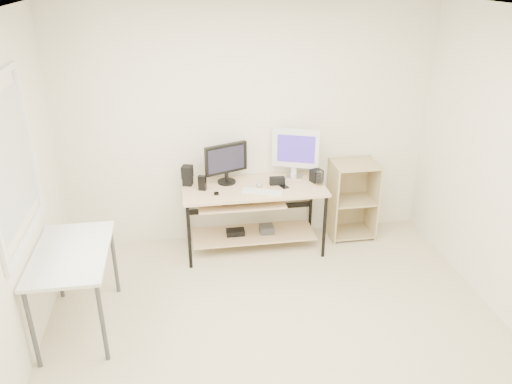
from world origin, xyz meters
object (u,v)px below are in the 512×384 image
object	(u,v)px
audio_controller	(202,183)
side_table	(72,260)
desk	(252,205)
white_imac	(296,150)
black_monitor	(226,161)
shelf_unit	(351,198)

from	to	relation	value
audio_controller	side_table	bearing A→B (deg)	-112.81
desk	white_imac	world-z (taller)	white_imac
side_table	black_monitor	xyz separation A→B (m)	(1.41, 1.21, 0.33)
shelf_unit	white_imac	world-z (taller)	white_imac
white_imac	side_table	bearing A→B (deg)	-129.24
desk	black_monitor	world-z (taller)	black_monitor
white_imac	audio_controller	bearing A→B (deg)	-148.46
desk	audio_controller	bearing A→B (deg)	-179.74
side_table	audio_controller	world-z (taller)	audio_controller
side_table	audio_controller	bearing A→B (deg)	42.86
shelf_unit	black_monitor	xyz separation A→B (m)	(-1.42, -0.02, 0.55)
desk	shelf_unit	bearing A→B (deg)	7.77
white_imac	audio_controller	xyz separation A→B (m)	(-1.02, -0.20, -0.24)
desk	side_table	size ratio (longest dim) A/B	1.50
desk	audio_controller	distance (m)	0.59
desk	black_monitor	xyz separation A→B (m)	(-0.25, 0.15, 0.46)
desk	audio_controller	xyz separation A→B (m)	(-0.51, -0.00, 0.29)
desk	black_monitor	bearing A→B (deg)	149.57
desk	white_imac	distance (m)	0.76
side_table	white_imac	world-z (taller)	white_imac
shelf_unit	white_imac	bearing A→B (deg)	177.07
audio_controller	black_monitor	bearing A→B (deg)	53.28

